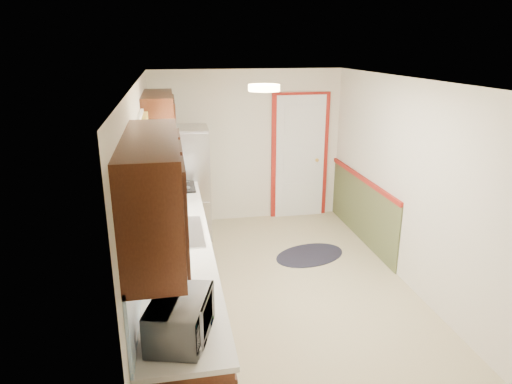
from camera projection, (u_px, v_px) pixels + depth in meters
name	position (u px, v px, depth m)	size (l,w,h in m)	color
room_shell	(287.00, 195.00, 4.91)	(3.20, 5.20, 2.52)	tan
kitchen_run	(173.00, 249.00, 4.54)	(0.63, 4.00, 2.20)	#39190D
back_wall_trim	(312.00, 167.00, 7.25)	(1.12, 2.30, 2.08)	maroon
ceiling_fixture	(264.00, 88.00, 4.31)	(0.30, 0.30, 0.06)	#FFD88C
microwave	(180.00, 314.00, 2.90)	(0.51, 0.28, 0.35)	white
refrigerator	(186.00, 183.00, 6.65)	(0.70, 0.70, 1.64)	#B7B7BC
rug	(310.00, 255.00, 6.23)	(1.01, 0.65, 0.01)	black
cooktop	(174.00, 186.00, 6.09)	(0.55, 0.65, 0.02)	black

